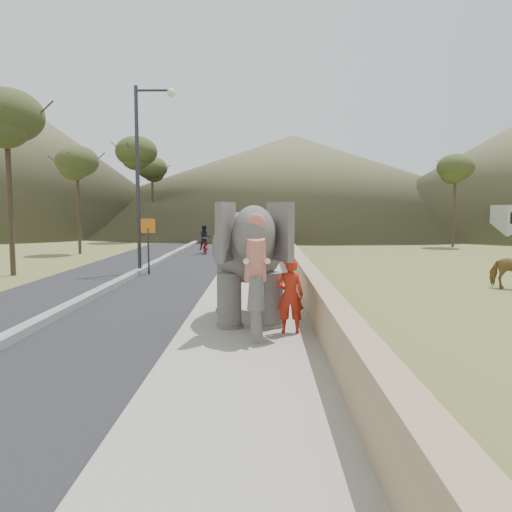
# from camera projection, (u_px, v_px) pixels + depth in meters

# --- Properties ---
(ground) EXTENTS (160.00, 160.00, 0.00)m
(ground) POSITION_uv_depth(u_px,v_px,m) (240.00, 385.00, 8.03)
(ground) COLOR olive
(ground) RESTS_ON ground
(road) EXTENTS (7.00, 120.00, 0.03)m
(road) POSITION_uv_depth(u_px,v_px,m) (115.00, 287.00, 18.04)
(road) COLOR black
(road) RESTS_ON ground
(median) EXTENTS (0.35, 120.00, 0.22)m
(median) POSITION_uv_depth(u_px,v_px,m) (114.00, 284.00, 18.03)
(median) COLOR black
(median) RESTS_ON ground
(walkway) EXTENTS (3.00, 120.00, 0.15)m
(walkway) POSITION_uv_depth(u_px,v_px,m) (252.00, 285.00, 17.97)
(walkway) COLOR #9E9687
(walkway) RESTS_ON ground
(parapet) EXTENTS (0.30, 120.00, 1.10)m
(parapet) POSITION_uv_depth(u_px,v_px,m) (298.00, 272.00, 17.91)
(parapet) COLOR tan
(parapet) RESTS_ON ground
(lamppost) EXTENTS (1.76, 0.36, 8.00)m
(lamppost) POSITION_uv_depth(u_px,v_px,m) (145.00, 161.00, 21.31)
(lamppost) COLOR #2B2B30
(lamppost) RESTS_ON ground
(signboard) EXTENTS (0.60, 0.08, 2.40)m
(signboard) POSITION_uv_depth(u_px,v_px,m) (148.00, 237.00, 21.17)
(signboard) COLOR #2D2D33
(signboard) RESTS_ON ground
(distant_car) EXTENTS (4.55, 2.98, 1.44)m
(distant_car) POSITION_uv_depth(u_px,v_px,m) (510.00, 234.00, 41.28)
(distant_car) COLOR silver
(distant_car) RESTS_ON ground
(hill_far) EXTENTS (80.00, 80.00, 14.00)m
(hill_far) POSITION_uv_depth(u_px,v_px,m) (292.00, 181.00, 76.97)
(hill_far) COLOR brown
(hill_far) RESTS_ON ground
(elephant_and_man) EXTENTS (2.40, 4.00, 2.77)m
(elephant_and_man) POSITION_uv_depth(u_px,v_px,m) (249.00, 263.00, 12.06)
(elephant_and_man) COLOR slate
(elephant_and_man) RESTS_ON ground
(motorcyclist) EXTENTS (0.92, 1.79, 1.83)m
(motorcyclist) POSITION_uv_depth(u_px,v_px,m) (205.00, 243.00, 30.88)
(motorcyclist) COLOR maroon
(motorcyclist) RESTS_ON ground
(trees) EXTENTS (47.97, 40.51, 9.08)m
(trees) POSITION_uv_depth(u_px,v_px,m) (256.00, 192.00, 35.31)
(trees) COLOR #473828
(trees) RESTS_ON ground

